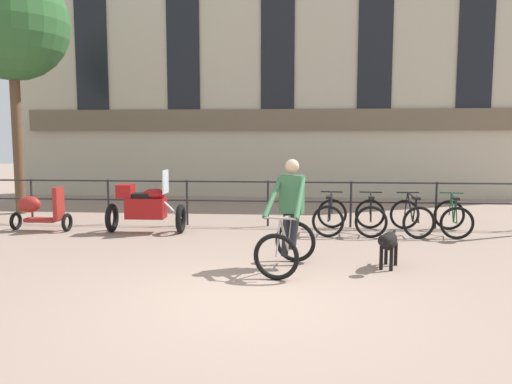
{
  "coord_description": "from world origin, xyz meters",
  "views": [
    {
      "loc": [
        0.64,
        -6.08,
        2.05
      ],
      "look_at": [
        -0.08,
        2.86,
        1.05
      ],
      "focal_mm": 35.0,
      "sensor_mm": 36.0,
      "label": 1
    }
  ],
  "objects_px": {
    "parked_bicycle_mid_right": "(411,217)",
    "parked_motorcycle": "(145,207)",
    "parked_bicycle_near_lamp": "(330,216)",
    "cyclist_with_bike": "(289,220)",
    "parked_bicycle_mid_left": "(371,217)",
    "parked_scooter": "(39,210)",
    "dog": "(388,242)",
    "parked_bicycle_far_end": "(453,218)"
  },
  "relations": [
    {
      "from": "parked_motorcycle",
      "to": "parked_bicycle_near_lamp",
      "type": "height_order",
      "value": "parked_motorcycle"
    },
    {
      "from": "parked_motorcycle",
      "to": "parked_scooter",
      "type": "height_order",
      "value": "parked_motorcycle"
    },
    {
      "from": "parked_motorcycle",
      "to": "parked_bicycle_mid_right",
      "type": "xyz_separation_m",
      "value": [
        5.64,
        0.32,
        -0.2
      ]
    },
    {
      "from": "dog",
      "to": "parked_bicycle_mid_right",
      "type": "xyz_separation_m",
      "value": [
        1.0,
        2.88,
        -0.06
      ]
    },
    {
      "from": "parked_bicycle_mid_left",
      "to": "parked_scooter",
      "type": "xyz_separation_m",
      "value": [
        -7.17,
        -0.3,
        0.1
      ]
    },
    {
      "from": "cyclist_with_bike",
      "to": "parked_bicycle_mid_left",
      "type": "bearing_deg",
      "value": 74.67
    },
    {
      "from": "cyclist_with_bike",
      "to": "parked_bicycle_far_end",
      "type": "distance_m",
      "value": 4.54
    },
    {
      "from": "dog",
      "to": "parked_motorcycle",
      "type": "xyz_separation_m",
      "value": [
        -4.64,
        2.56,
        0.15
      ]
    },
    {
      "from": "parked_bicycle_mid_right",
      "to": "parked_bicycle_far_end",
      "type": "distance_m",
      "value": 0.85
    },
    {
      "from": "parked_bicycle_far_end",
      "to": "parked_scooter",
      "type": "distance_m",
      "value": 8.88
    },
    {
      "from": "dog",
      "to": "parked_bicycle_mid_right",
      "type": "relative_size",
      "value": 0.8
    },
    {
      "from": "cyclist_with_bike",
      "to": "parked_bicycle_mid_right",
      "type": "distance_m",
      "value": 3.94
    },
    {
      "from": "parked_bicycle_mid_left",
      "to": "parked_bicycle_far_end",
      "type": "xyz_separation_m",
      "value": [
        1.7,
        0.0,
        0.0
      ]
    },
    {
      "from": "cyclist_with_bike",
      "to": "parked_bicycle_far_end",
      "type": "height_order",
      "value": "cyclist_with_bike"
    },
    {
      "from": "cyclist_with_bike",
      "to": "parked_bicycle_mid_left",
      "type": "distance_m",
      "value": 3.45
    },
    {
      "from": "parked_motorcycle",
      "to": "parked_bicycle_near_lamp",
      "type": "bearing_deg",
      "value": -86.13
    },
    {
      "from": "dog",
      "to": "parked_motorcycle",
      "type": "bearing_deg",
      "value": 172.57
    },
    {
      "from": "parked_scooter",
      "to": "cyclist_with_bike",
      "type": "bearing_deg",
      "value": -112.95
    },
    {
      "from": "dog",
      "to": "parked_bicycle_far_end",
      "type": "distance_m",
      "value": 3.42
    },
    {
      "from": "parked_bicycle_mid_left",
      "to": "parked_bicycle_far_end",
      "type": "bearing_deg",
      "value": -172.98
    },
    {
      "from": "cyclist_with_bike",
      "to": "parked_bicycle_near_lamp",
      "type": "height_order",
      "value": "cyclist_with_bike"
    },
    {
      "from": "parked_bicycle_mid_right",
      "to": "parked_motorcycle",
      "type": "bearing_deg",
      "value": 0.09
    },
    {
      "from": "cyclist_with_bike",
      "to": "dog",
      "type": "bearing_deg",
      "value": 18.12
    },
    {
      "from": "parked_bicycle_mid_left",
      "to": "parked_scooter",
      "type": "height_order",
      "value": "parked_scooter"
    },
    {
      "from": "cyclist_with_bike",
      "to": "parked_bicycle_mid_right",
      "type": "height_order",
      "value": "cyclist_with_bike"
    },
    {
      "from": "parked_motorcycle",
      "to": "cyclist_with_bike",
      "type": "bearing_deg",
      "value": -131.41
    },
    {
      "from": "parked_bicycle_near_lamp",
      "to": "parked_bicycle_mid_right",
      "type": "bearing_deg",
      "value": -171.51
    },
    {
      "from": "cyclist_with_bike",
      "to": "parked_bicycle_near_lamp",
      "type": "distance_m",
      "value": 3.12
    },
    {
      "from": "parked_bicycle_near_lamp",
      "to": "parked_bicycle_mid_left",
      "type": "relative_size",
      "value": 1.01
    },
    {
      "from": "parked_motorcycle",
      "to": "parked_bicycle_far_end",
      "type": "relative_size",
      "value": 1.36
    },
    {
      "from": "cyclist_with_bike",
      "to": "parked_bicycle_mid_left",
      "type": "xyz_separation_m",
      "value": [
        1.69,
        2.98,
        -0.41
      ]
    },
    {
      "from": "dog",
      "to": "parked_bicycle_far_end",
      "type": "xyz_separation_m",
      "value": [
        1.85,
        2.88,
        -0.06
      ]
    },
    {
      "from": "parked_bicycle_mid_left",
      "to": "parked_scooter",
      "type": "distance_m",
      "value": 7.17
    },
    {
      "from": "parked_scooter",
      "to": "parked_bicycle_far_end",
      "type": "bearing_deg",
      "value": -84.92
    },
    {
      "from": "cyclist_with_bike",
      "to": "parked_bicycle_far_end",
      "type": "relative_size",
      "value": 1.42
    },
    {
      "from": "dog",
      "to": "parked_scooter",
      "type": "height_order",
      "value": "parked_scooter"
    },
    {
      "from": "parked_bicycle_near_lamp",
      "to": "parked_bicycle_mid_left",
      "type": "height_order",
      "value": "same"
    },
    {
      "from": "parked_bicycle_far_end",
      "to": "parked_motorcycle",
      "type": "bearing_deg",
      "value": 11.39
    },
    {
      "from": "parked_bicycle_near_lamp",
      "to": "parked_scooter",
      "type": "xyz_separation_m",
      "value": [
        -6.31,
        -0.3,
        0.1
      ]
    },
    {
      "from": "dog",
      "to": "parked_bicycle_mid_right",
      "type": "bearing_deg",
      "value": 92.25
    },
    {
      "from": "parked_bicycle_mid_right",
      "to": "parked_bicycle_far_end",
      "type": "xyz_separation_m",
      "value": [
        0.85,
        0.0,
        0.0
      ]
    },
    {
      "from": "dog",
      "to": "parked_scooter",
      "type": "relative_size",
      "value": 0.71
    }
  ]
}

